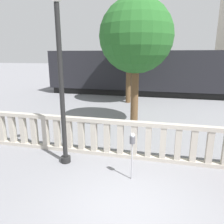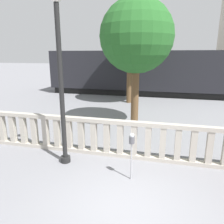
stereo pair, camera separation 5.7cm
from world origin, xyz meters
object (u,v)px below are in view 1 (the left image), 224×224
lamppost (61,76)px  parking_meter (132,143)px  tree_left (129,40)px  tree_right (136,37)px  train_near (172,73)px

lamppost → parking_meter: (2.37, -0.50, -1.79)m
lamppost → tree_left: size_ratio=0.80×
parking_meter → lamppost: bearing=168.0°
tree_left → tree_right: bearing=-77.1°
parking_meter → tree_right: (-0.67, 5.06, 3.27)m
lamppost → tree_right: size_ratio=0.87×
parking_meter → tree_left: (-1.94, 10.61, 3.47)m
tree_left → tree_right: (1.27, -5.55, -0.21)m
parking_meter → tree_right: 6.06m
train_near → tree_left: (-3.27, -3.70, 2.57)m
lamppost → tree_right: bearing=69.5°
train_near → tree_left: bearing=-131.5°
lamppost → tree_left: 10.25m
lamppost → tree_left: (0.43, 10.11, 1.68)m
parking_meter → tree_left: tree_left is taller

